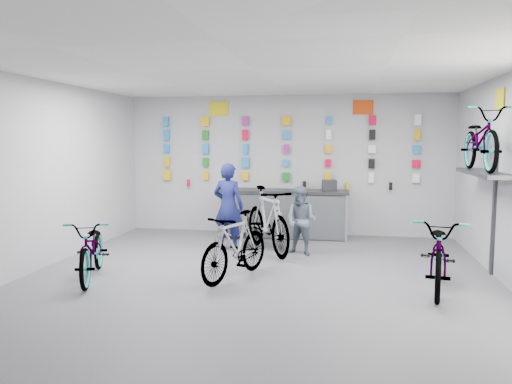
% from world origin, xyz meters
% --- Properties ---
extents(floor, '(8.00, 8.00, 0.00)m').
position_xyz_m(floor, '(0.00, 0.00, 0.00)').
color(floor, '#4D4D52').
rests_on(floor, ground).
extents(ceiling, '(8.00, 8.00, 0.00)m').
position_xyz_m(ceiling, '(0.00, 0.00, 3.00)').
color(ceiling, white).
rests_on(ceiling, wall_back).
extents(wall_back, '(7.00, 0.00, 7.00)m').
position_xyz_m(wall_back, '(0.00, 4.00, 1.50)').
color(wall_back, '#B2B2B5').
rests_on(wall_back, floor).
extents(wall_front, '(7.00, 0.00, 7.00)m').
position_xyz_m(wall_front, '(0.00, -4.00, 1.50)').
color(wall_front, '#B2B2B5').
rests_on(wall_front, floor).
extents(wall_left, '(0.00, 8.00, 8.00)m').
position_xyz_m(wall_left, '(-3.50, 0.00, 1.50)').
color(wall_left, '#B2B2B5').
rests_on(wall_left, floor).
extents(counter, '(2.70, 0.66, 1.00)m').
position_xyz_m(counter, '(0.00, 3.54, 0.49)').
color(counter, black).
rests_on(counter, floor).
extents(merch_wall, '(5.57, 0.08, 1.56)m').
position_xyz_m(merch_wall, '(-0.07, 3.93, 1.81)').
color(merch_wall, '#E9B411').
rests_on(merch_wall, wall_back).
extents(wall_bracket, '(0.39, 1.90, 2.00)m').
position_xyz_m(wall_bracket, '(3.33, 1.20, 1.46)').
color(wall_bracket, '#333338').
rests_on(wall_bracket, wall_right).
extents(sign_left, '(0.42, 0.02, 0.30)m').
position_xyz_m(sign_left, '(-1.50, 3.98, 2.72)').
color(sign_left, yellow).
rests_on(sign_left, wall_back).
extents(sign_right, '(0.42, 0.02, 0.30)m').
position_xyz_m(sign_right, '(1.60, 3.98, 2.72)').
color(sign_right, '#DD4310').
rests_on(sign_right, wall_back).
extents(sign_side, '(0.02, 0.40, 0.30)m').
position_xyz_m(sign_side, '(3.48, 1.20, 2.65)').
color(sign_side, yellow).
rests_on(sign_side, wall_right).
extents(bike_left, '(1.14, 1.84, 0.91)m').
position_xyz_m(bike_left, '(-2.39, -0.10, 0.46)').
color(bike_left, gray).
rests_on(bike_left, floor).
extents(bike_center, '(1.06, 1.70, 0.99)m').
position_xyz_m(bike_center, '(-0.33, 0.29, 0.50)').
color(bike_center, gray).
rests_on(bike_center, floor).
extents(bike_right, '(1.01, 2.05, 1.03)m').
position_xyz_m(bike_right, '(2.54, 0.24, 0.51)').
color(bike_right, gray).
rests_on(bike_right, floor).
extents(bike_service, '(1.48, 2.00, 1.20)m').
position_xyz_m(bike_service, '(-0.12, 2.09, 0.60)').
color(bike_service, gray).
rests_on(bike_service, floor).
extents(bike_wall, '(0.63, 1.80, 0.95)m').
position_xyz_m(bike_wall, '(3.25, 1.20, 2.05)').
color(bike_wall, gray).
rests_on(bike_wall, wall_bracket).
extents(clerk, '(0.66, 0.50, 1.62)m').
position_xyz_m(clerk, '(-0.87, 2.15, 0.81)').
color(clerk, '#12174E').
rests_on(clerk, floor).
extents(customer, '(0.72, 0.65, 1.23)m').
position_xyz_m(customer, '(0.50, 1.98, 0.61)').
color(customer, slate).
rests_on(customer, floor).
extents(spare_wheel, '(0.67, 0.33, 0.63)m').
position_xyz_m(spare_wheel, '(-0.97, 3.17, 0.31)').
color(spare_wheel, black).
rests_on(spare_wheel, floor).
extents(register, '(0.33, 0.34, 0.22)m').
position_xyz_m(register, '(0.94, 3.55, 1.11)').
color(register, black).
rests_on(register, counter).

